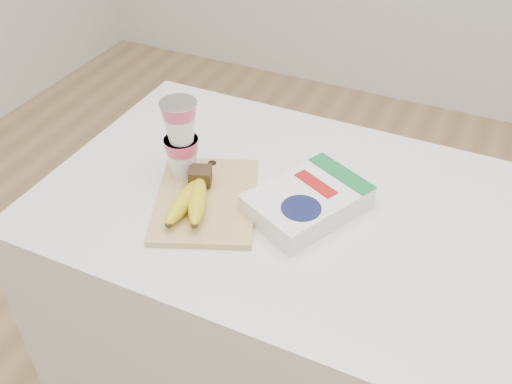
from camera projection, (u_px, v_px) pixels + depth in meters
table at (283, 319)px, 1.49m from camera, size 1.07×0.71×0.80m
cutting_board at (206, 200)px, 1.23m from camera, size 0.30×0.35×0.01m
bananas at (192, 197)px, 1.19m from camera, size 0.12×0.20×0.06m
yogurt_stack at (181, 137)px, 1.23m from camera, size 0.08×0.08×0.18m
cereal_box at (308, 201)px, 1.19m from camera, size 0.25×0.29×0.05m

